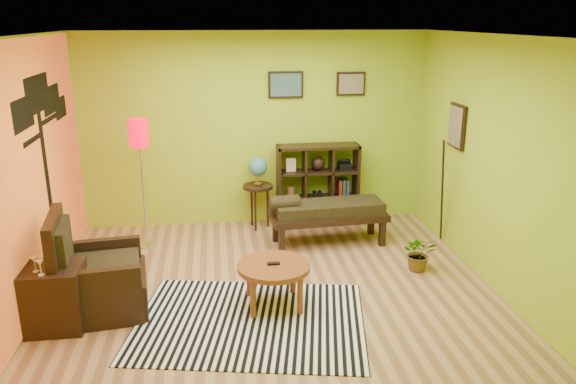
{
  "coord_description": "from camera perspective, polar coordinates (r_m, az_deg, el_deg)",
  "views": [
    {
      "loc": [
        -0.57,
        -5.79,
        2.97
      ],
      "look_at": [
        0.23,
        0.31,
        1.05
      ],
      "focal_mm": 35.0,
      "sensor_mm": 36.0,
      "label": 1
    }
  ],
  "objects": [
    {
      "name": "room_shell",
      "position": [
        5.94,
        -2.74,
        5.96
      ],
      "size": [
        5.04,
        4.54,
        2.82
      ],
      "color": "#A0C422",
      "rests_on": "ground"
    },
    {
      "name": "armchair",
      "position": [
        6.27,
        -18.99,
        -8.59
      ],
      "size": [
        1.0,
        1.01,
        1.09
      ],
      "color": "black",
      "rests_on": "ground"
    },
    {
      "name": "cube_shelf",
      "position": [
        8.31,
        3.12,
        0.74
      ],
      "size": [
        1.2,
        0.35,
        1.2
      ],
      "color": "black",
      "rests_on": "ground"
    },
    {
      "name": "bench",
      "position": [
        7.59,
        3.84,
        -1.99
      ],
      "size": [
        1.62,
        0.67,
        0.73
      ],
      "color": "black",
      "rests_on": "ground"
    },
    {
      "name": "zebra_rug",
      "position": [
        5.88,
        -3.85,
        -12.95
      ],
      "size": [
        2.59,
        2.13,
        0.01
      ],
      "primitive_type": "cube",
      "rotation": [
        0.0,
        0.0,
        -0.19
      ],
      "color": "white",
      "rests_on": "ground"
    },
    {
      "name": "ground",
      "position": [
        6.53,
        -1.68,
        -9.71
      ],
      "size": [
        5.0,
        5.0,
        0.0
      ],
      "primitive_type": "plane",
      "color": "tan",
      "rests_on": "ground"
    },
    {
      "name": "globe_table",
      "position": [
        8.06,
        -3.1,
        1.73
      ],
      "size": [
        0.44,
        0.44,
        1.06
      ],
      "color": "black",
      "rests_on": "ground"
    },
    {
      "name": "side_cabinet",
      "position": [
        6.08,
        -22.53,
        -9.84
      ],
      "size": [
        0.55,
        0.5,
        0.96
      ],
      "color": "black",
      "rests_on": "ground"
    },
    {
      "name": "potted_plant",
      "position": [
        7.07,
        13.16,
        -6.42
      ],
      "size": [
        0.47,
        0.51,
        0.35
      ],
      "primitive_type": "imported",
      "rotation": [
        0.0,
        0.0,
        -0.16
      ],
      "color": "#26661E",
      "rests_on": "ground"
    },
    {
      "name": "floor_lamp",
      "position": [
        7.45,
        -14.87,
        4.67
      ],
      "size": [
        0.26,
        0.26,
        1.74
      ],
      "color": "silver",
      "rests_on": "ground"
    },
    {
      "name": "coffee_table",
      "position": [
        6.0,
        -1.47,
        -7.93
      ],
      "size": [
        0.78,
        0.78,
        0.5
      ],
      "color": "brown",
      "rests_on": "ground"
    }
  ]
}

